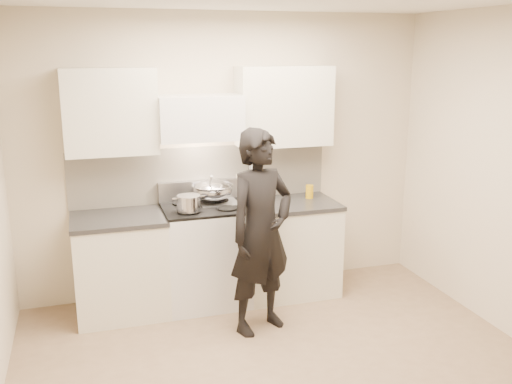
% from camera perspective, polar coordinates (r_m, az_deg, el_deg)
% --- Properties ---
extents(ground_plane, '(4.00, 4.00, 0.00)m').
position_cam_1_polar(ground_plane, '(4.47, 3.10, -17.75)').
color(ground_plane, '#887054').
extents(room_shell, '(4.04, 3.54, 2.70)m').
position_cam_1_polar(room_shell, '(4.19, 0.89, 3.69)').
color(room_shell, '#C0B39E').
rests_on(room_shell, ground).
extents(stove, '(0.76, 0.65, 0.96)m').
position_cam_1_polar(stove, '(5.42, -5.10, -6.24)').
color(stove, silver).
rests_on(stove, ground).
extents(counter_right, '(0.92, 0.67, 0.92)m').
position_cam_1_polar(counter_right, '(5.64, 3.21, -5.52)').
color(counter_right, beige).
rests_on(counter_right, ground).
extents(counter_left, '(0.82, 0.67, 0.92)m').
position_cam_1_polar(counter_left, '(5.33, -13.38, -7.11)').
color(counter_left, beige).
rests_on(counter_left, ground).
extents(wok, '(0.39, 0.48, 0.31)m').
position_cam_1_polar(wok, '(5.38, -4.37, 0.20)').
color(wok, '#B6B6C0').
rests_on(wok, stove).
extents(stock_pot, '(0.30, 0.21, 0.14)m').
position_cam_1_polar(stock_pot, '(5.08, -6.75, -1.11)').
color(stock_pot, '#B6B6C0').
rests_on(stock_pot, stove).
extents(utensil_crock, '(0.13, 0.13, 0.34)m').
position_cam_1_polar(utensil_crock, '(5.57, -0.42, 0.30)').
color(utensil_crock, '#A9AAB0').
rests_on(utensil_crock, counter_right).
extents(spice_jar, '(0.05, 0.05, 0.11)m').
position_cam_1_polar(spice_jar, '(5.60, 0.72, -0.14)').
color(spice_jar, '#DF5906').
rests_on(spice_jar, counter_right).
extents(oil_glass, '(0.08, 0.08, 0.13)m').
position_cam_1_polar(oil_glass, '(5.65, 5.37, 0.04)').
color(oil_glass, '#BA8B0C').
rests_on(oil_glass, counter_right).
extents(person, '(0.75, 0.63, 1.74)m').
position_cam_1_polar(person, '(4.77, 0.49, -4.04)').
color(person, black).
rests_on(person, ground).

